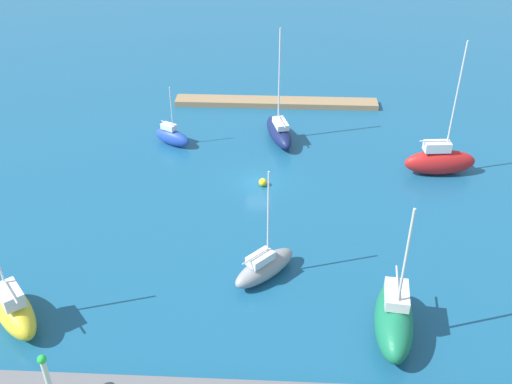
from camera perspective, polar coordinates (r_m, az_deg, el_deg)
name	(u,v)px	position (r m, az deg, el deg)	size (l,w,h in m)	color
water	(258,183)	(60.20, 0.19, 0.93)	(160.00, 160.00, 0.00)	#19567F
pier_dock	(276,102)	(76.91, 1.97, 8.74)	(26.20, 2.54, 0.71)	#997A56
harbor_beacon	(46,374)	(39.16, -19.80, -16.37)	(0.56, 0.56, 3.73)	silver
sailboat_yellow_west_end	(13,309)	(47.15, -22.60, -10.46)	(6.15, 6.66, 10.53)	yellow
sailboat_red_lone_south	(440,161)	(63.87, 17.49, 2.94)	(7.60, 2.79, 14.37)	red
sailboat_gray_along_channel	(264,267)	(47.82, 0.83, -7.30)	(5.75, 5.94, 9.95)	gray
sailboat_navy_far_south	(279,131)	(67.65, 2.26, 5.95)	(4.16, 7.87, 13.11)	#141E4C
sailboat_green_inner_mooring	(394,319)	(43.85, 13.30, -11.97)	(3.60, 7.91, 11.54)	#19724C
sailboat_blue_near_pier	(172,136)	(67.52, -8.20, 5.39)	(4.89, 3.70, 7.11)	#2347B2
mooring_buoy_yellow	(263,182)	(59.47, 0.67, 0.96)	(0.83, 0.83, 0.83)	yellow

